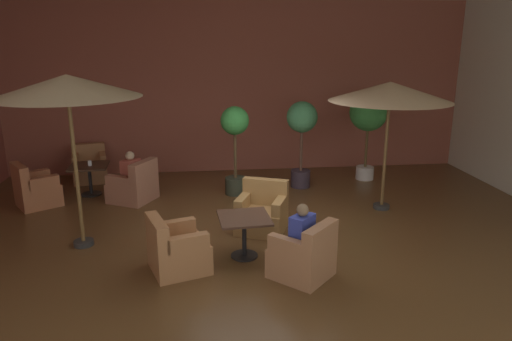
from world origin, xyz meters
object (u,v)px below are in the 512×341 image
Objects in this scene: patio_umbrella_center_beige at (67,87)px; potted_tree_mid_left at (235,138)px; armchair_front_left_east at (134,186)px; patio_umbrella_tall_red at (390,92)px; armchair_front_left_north at (36,190)px; cafe_table_front_right at (244,226)px; patron_blue_shirt at (131,169)px; armchair_front_right_south at (176,250)px; patron_by_window at (302,229)px; iced_drink_cup at (90,163)px; armchair_front_right_east at (262,213)px; cafe_table_front_left at (89,172)px; armchair_front_left_south at (90,168)px; potted_tree_mid_right at (302,129)px; potted_tree_left_corner at (368,117)px; armchair_front_right_north at (304,256)px.

potted_tree_mid_left is at bearing 41.53° from patio_umbrella_center_beige.
patio_umbrella_tall_red is (4.92, -1.02, 1.98)m from armchair_front_left_east.
armchair_front_left_north is 4.80m from cafe_table_front_right.
patio_umbrella_center_beige is at bearing -103.13° from patron_blue_shirt.
patron_by_window is at bearing -12.13° from armchair_front_right_south.
iced_drink_cup is at bearing 165.62° from patio_umbrella_tall_red.
patron_by_window reaches higher than armchair_front_right_east.
patio_umbrella_center_beige is 2.91m from patron_blue_shirt.
cafe_table_front_left is 1.12m from armchair_front_left_south.
armchair_front_left_south is at bearing 126.88° from patron_blue_shirt.
patio_umbrella_center_beige is at bearing -147.08° from potted_tree_mid_right.
potted_tree_mid_left reaches higher than armchair_front_left_north.
patio_umbrella_center_beige is 24.99× the size of iced_drink_cup.
potted_tree_mid_left is (2.66, 2.36, -1.32)m from patio_umbrella_center_beige.
iced_drink_cup is at bearing -179.10° from potted_tree_mid_right.
cafe_table_front_left is 3.20m from potted_tree_mid_left.
potted_tree_mid_left is 0.98× the size of potted_tree_mid_right.
cafe_table_front_right is 3.54m from patron_blue_shirt.
armchair_front_left_east is 3.05m from armchair_front_right_east.
iced_drink_cup is at bearing 153.18° from armchair_front_left_east.
cafe_table_front_left is at bearing -77.54° from armchair_front_left_south.
armchair_front_left_north is at bearing -175.55° from potted_tree_mid_left.
potted_tree_left_corner is 1.08× the size of potted_tree_mid_left.
armchair_front_right_south is 0.35× the size of patio_umbrella_center_beige.
cafe_table_front_left is 0.80× the size of armchair_front_right_east.
armchair_front_left_east is 3.33m from armchair_front_right_south.
armchair_front_left_south is 8.21× the size of iced_drink_cup.
armchair_front_right_north is 9.45× the size of iced_drink_cup.
cafe_table_front_right is at bearing -15.36° from patio_umbrella_center_beige.
armchair_front_right_east is at bearing -37.11° from patron_blue_shirt.
patron_blue_shirt is at bearing 3.61° from armchair_front_left_north.
cafe_table_front_left is at bearing 133.00° from iced_drink_cup.
patron_by_window is (4.68, -3.46, 0.38)m from armchair_front_left_north.
potted_tree_mid_left is (-0.31, 2.06, 0.92)m from armchair_front_right_east.
iced_drink_cup is at bearing 132.65° from patron_by_window.
potted_tree_mid_right reaches higher than armchair_front_left_south.
armchair_front_left_north is 1.04× the size of armchair_front_right_south.
potted_tree_left_corner is (7.18, 1.07, 1.17)m from armchair_front_left_north.
armchair_front_right_north is (4.02, -5.19, 0.00)m from armchair_front_left_south.
armchair_front_left_south is 4.41m from patio_umbrella_center_beige.
armchair_front_right_east is 4.17m from potted_tree_left_corner.
armchair_front_right_east is 4.13m from iced_drink_cup.
patio_umbrella_center_beige reaches higher than armchair_front_left_south.
armchair_front_left_south is 1.39× the size of patron_by_window.
armchair_front_right_north is at bearing -36.55° from armchair_front_left_north.
potted_tree_mid_right reaches higher than iced_drink_cup.
potted_tree_mid_left is (2.11, 0.22, 0.92)m from armchair_front_left_east.
armchair_front_left_north is 4.68m from armchair_front_right_east.
armchair_front_right_north is 3.97m from potted_tree_mid_left.
patron_by_window is at bearing -78.78° from armchair_front_right_east.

